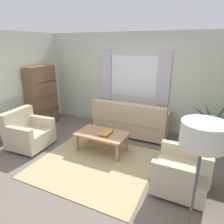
# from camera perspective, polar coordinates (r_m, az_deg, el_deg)

# --- Properties ---
(ground_plane) EXTENTS (6.24, 6.24, 0.00)m
(ground_plane) POSITION_cam_1_polar(r_m,az_deg,el_deg) (4.18, -4.96, -14.51)
(ground_plane) COLOR #6B6056
(wall_back) EXTENTS (5.32, 0.12, 2.60)m
(wall_back) POSITION_cam_1_polar(r_m,az_deg,el_deg) (5.64, 6.32, 8.67)
(wall_back) COLOR beige
(wall_back) RESTS_ON ground_plane
(window_with_curtains) EXTENTS (1.98, 0.07, 1.40)m
(window_with_curtains) POSITION_cam_1_polar(r_m,az_deg,el_deg) (5.53, 6.09, 10.06)
(window_with_curtains) COLOR white
(area_rug) EXTENTS (2.25, 2.07, 0.01)m
(area_rug) POSITION_cam_1_polar(r_m,az_deg,el_deg) (4.17, -4.96, -14.44)
(area_rug) COLOR tan
(area_rug) RESTS_ON ground_plane
(couch) EXTENTS (1.90, 0.82, 0.92)m
(couch) POSITION_cam_1_polar(r_m,az_deg,el_deg) (5.24, 5.39, -2.71)
(couch) COLOR tan
(couch) RESTS_ON ground_plane
(armchair_left) EXTENTS (0.87, 0.89, 0.88)m
(armchair_left) POSITION_cam_1_polar(r_m,az_deg,el_deg) (5.00, -22.91, -5.48)
(armchair_left) COLOR #BCB293
(armchair_left) RESTS_ON ground_plane
(armchair_right) EXTENTS (0.83, 0.85, 0.88)m
(armchair_right) POSITION_cam_1_polar(r_m,az_deg,el_deg) (3.54, 20.16, -15.67)
(armchair_right) COLOR #BCB293
(armchair_right) RESTS_ON ground_plane
(coffee_table) EXTENTS (1.10, 0.64, 0.44)m
(coffee_table) POSITION_cam_1_polar(r_m,az_deg,el_deg) (4.43, -2.93, -6.71)
(coffee_table) COLOR #A87F56
(coffee_table) RESTS_ON ground_plane
(book_stack_on_table) EXTENTS (0.22, 0.34, 0.05)m
(book_stack_on_table) POSITION_cam_1_polar(r_m,az_deg,el_deg) (4.34, -1.80, -6.00)
(book_stack_on_table) COLOR #2D2D33
(book_stack_on_table) RESTS_ON coffee_table
(potted_plant) EXTENTS (1.14, 1.00, 1.13)m
(potted_plant) POSITION_cam_1_polar(r_m,az_deg,el_deg) (5.04, 26.80, -4.88)
(potted_plant) COLOR #B7B2A8
(potted_plant) RESTS_ON ground_plane
(bookshelf) EXTENTS (0.30, 0.94, 1.72)m
(bookshelf) POSITION_cam_1_polar(r_m,az_deg,el_deg) (6.08, -18.80, 3.69)
(bookshelf) COLOR brown
(bookshelf) RESTS_ON ground_plane
(standing_lamp) EXTENTS (0.43, 0.43, 1.63)m
(standing_lamp) POSITION_cam_1_polar(r_m,az_deg,el_deg) (2.08, 24.44, -8.16)
(standing_lamp) COLOR #4C4C51
(standing_lamp) RESTS_ON ground_plane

